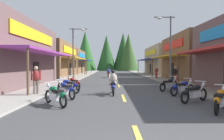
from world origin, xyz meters
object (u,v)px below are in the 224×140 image
motorcycle_parked_right_1 (194,92)px  motorcycle_parked_left_0 (56,95)px  motorcycle_parked_left_3 (74,83)px  pedestrian_browsing (36,79)px  motorcycle_parked_left_1 (66,89)px  pedestrian_waiting (175,73)px  pedestrian_by_shop (156,72)px  rider_cruising_trailing (109,73)px  motorcycle_parked_right_0 (220,99)px  streetlamp_left (76,47)px  motorcycle_parked_right_3 (169,84)px  streetlamp_right (168,40)px  motorcycle_parked_left_2 (68,85)px  rider_cruising_lead (113,84)px  motorcycle_parked_right_2 (182,87)px

motorcycle_parked_right_1 → motorcycle_parked_left_0: size_ratio=1.11×
motorcycle_parked_left_3 → pedestrian_browsing: (-1.63, -3.12, 0.56)m
motorcycle_parked_left_1 → pedestrian_waiting: pedestrian_waiting is taller
motorcycle_parked_right_1 → pedestrian_by_shop: pedestrian_by_shop is taller
rider_cruising_trailing → motorcycle_parked_left_1: bearing=174.5°
motorcycle_parked_left_1 → pedestrian_by_shop: 18.12m
motorcycle_parked_right_0 → motorcycle_parked_left_1: 7.54m
streetlamp_left → motorcycle_parked_right_3: 11.95m
motorcycle_parked_right_3 → pedestrian_waiting: (2.44, 5.91, 0.52)m
streetlamp_left → motorcycle_parked_left_3: bearing=-81.0°
streetlamp_right → pedestrian_waiting: (1.18, 1.28, -3.19)m
motorcycle_parked_right_0 → motorcycle_parked_left_2: bearing=92.0°
streetlamp_right → motorcycle_parked_left_2: streetlamp_right is taller
motorcycle_parked_right_0 → pedestrian_browsing: (-8.79, 3.93, 0.56)m
streetlamp_left → pedestrian_by_shop: 11.70m
rider_cruising_trailing → motorcycle_parked_left_3: bearing=171.1°
motorcycle_parked_left_1 → motorcycle_parked_left_2: size_ratio=0.95×
streetlamp_left → motorcycle_parked_right_1: (8.12, -12.29, -3.43)m
motorcycle_parked_left_0 → rider_cruising_lead: bearing=-80.5°
pedestrian_browsing → rider_cruising_lead: bearing=72.9°
pedestrian_browsing → motorcycle_parked_left_0: bearing=10.9°
motorcycle_parked_right_1 → motorcycle_parked_left_0: 6.71m
motorcycle_parked_left_0 → rider_cruising_trailing: size_ratio=0.78×
streetlamp_left → rider_cruising_trailing: (3.64, 6.22, -3.27)m
pedestrian_browsing → motorcycle_parked_right_3: bearing=80.0°
pedestrian_browsing → pedestrian_waiting: pedestrian_browsing is taller
motorcycle_parked_left_1 → rider_cruising_lead: 2.99m
streetlamp_left → motorcycle_parked_left_2: (1.15, -8.99, -3.43)m
streetlamp_right → motorcycle_parked_right_3: size_ratio=3.77×
motorcycle_parked_left_0 → pedestrian_waiting: (9.12, 10.87, 0.52)m
motorcycle_parked_left_0 → motorcycle_parked_left_1: size_ratio=0.98×
pedestrian_browsing → streetlamp_right: bearing=100.2°
motorcycle_parked_right_0 → pedestrian_browsing: 9.64m
motorcycle_parked_right_2 → rider_cruising_trailing: rider_cruising_trailing is taller
streetlamp_right → motorcycle_parked_left_3: 9.81m
motorcycle_parked_left_1 → motorcycle_parked_left_2: same height
rider_cruising_lead → pedestrian_browsing: size_ratio=1.20×
motorcycle_parked_right_0 → motorcycle_parked_left_3: bearing=83.9°
streetlamp_right → motorcycle_parked_right_3: 6.07m
motorcycle_parked_left_0 → motorcycle_parked_right_1: bearing=-125.5°
streetlamp_left → rider_cruising_lead: streetlamp_left is taller
motorcycle_parked_right_3 → pedestrian_browsing: 8.93m
motorcycle_parked_right_0 → rider_cruising_lead: size_ratio=0.81×
motorcycle_parked_right_2 → motorcycle_parked_left_2: (-7.19, 1.13, 0.00)m
pedestrian_waiting → pedestrian_browsing: bearing=-58.1°
streetlamp_right → pedestrian_browsing: 12.46m
motorcycle_parked_left_3 → pedestrian_waiting: 10.71m
motorcycle_parked_right_2 → motorcycle_parked_left_1: (-6.88, -0.97, 0.00)m
rider_cruising_trailing → pedestrian_waiting: size_ratio=1.24×
motorcycle_parked_right_1 → streetlamp_right: bearing=48.6°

